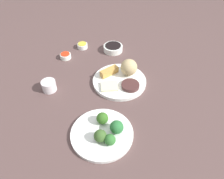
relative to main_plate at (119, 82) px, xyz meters
name	(u,v)px	position (x,y,z in m)	size (l,w,h in m)	color
tabletop	(109,84)	(-0.05, 0.00, -0.02)	(2.20, 2.20, 0.02)	brown
main_plate	(119,82)	(0.00, 0.00, 0.00)	(0.25, 0.25, 0.02)	white
rice_scoop	(128,67)	(0.05, 0.05, 0.05)	(0.08, 0.08, 0.08)	tan
spring_roll	(109,72)	(-0.05, 0.05, 0.02)	(0.09, 0.03, 0.03)	gold
crab_rangoon_wonton	(109,86)	(-0.05, -0.05, 0.01)	(0.08, 0.06, 0.01)	beige
stir_fry_heap	(129,85)	(0.05, -0.05, 0.02)	(0.08, 0.08, 0.02)	#442725
broccoli_plate	(101,134)	(-0.08, -0.29, 0.00)	(0.24, 0.24, 0.01)	white
broccoli_floret_0	(116,127)	(-0.02, -0.29, 0.03)	(0.05, 0.05, 0.05)	#296C34
broccoli_floret_1	(99,136)	(-0.08, -0.32, 0.03)	(0.05, 0.05, 0.05)	#395C27
broccoli_floret_2	(101,118)	(-0.08, -0.24, 0.03)	(0.05, 0.05, 0.05)	#34651F
broccoli_floret_3	(109,140)	(-0.05, -0.34, 0.03)	(0.04, 0.04, 0.04)	#306B2D
soy_sauce_bowl	(112,48)	(-0.02, 0.27, 0.01)	(0.11, 0.11, 0.03)	white
soy_sauce_bowl_liquid	(112,45)	(-0.02, 0.27, 0.03)	(0.09, 0.09, 0.00)	black
sauce_ramekin_sweet_and_sour	(65,56)	(-0.28, 0.21, 0.00)	(0.06, 0.06, 0.02)	white
sauce_ramekin_sweet_and_sour_liquid	(64,54)	(-0.28, 0.21, 0.02)	(0.05, 0.05, 0.00)	red
sauce_ramekin_hot_mustard	(82,46)	(-0.20, 0.30, 0.00)	(0.06, 0.06, 0.02)	white
sauce_ramekin_hot_mustard_liquid	(82,44)	(-0.20, 0.30, 0.02)	(0.05, 0.05, 0.00)	gold
teacup	(48,86)	(-0.32, -0.04, 0.02)	(0.06, 0.06, 0.05)	silver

